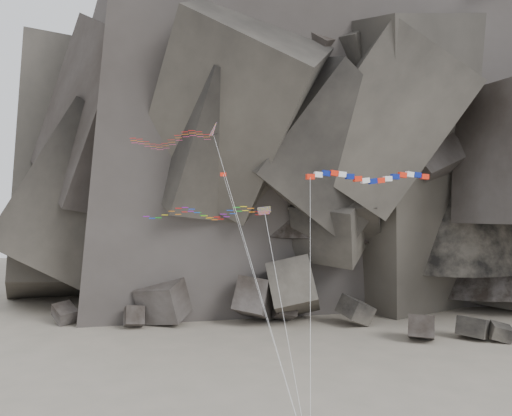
# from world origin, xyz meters

# --- Properties ---
(headland) EXTENTS (110.00, 70.00, 84.00)m
(headland) POSITION_xyz_m (0.00, 70.00, 42.00)
(headland) COLOR #4D483F
(headland) RESTS_ON ground
(boulder_field) EXTENTS (70.57, 17.38, 11.61)m
(boulder_field) POSITION_xyz_m (-5.20, 37.18, 2.95)
(boulder_field) COLOR #47423F
(boulder_field) RESTS_ON ground
(delta_kite) EXTENTS (18.69, 13.93, 25.89)m
(delta_kite) POSITION_xyz_m (-9.86, 4.21, 25.68)
(delta_kite) COLOR red
(delta_kite) RESTS_ON ground
(banner_kite) EXTENTS (11.72, 15.88, 21.00)m
(banner_kite) POSITION_xyz_m (9.61, 4.35, 21.81)
(banner_kite) COLOR red
(banner_kite) RESTS_ON ground
(parafoil_kite) EXTENTS (15.79, 10.01, 17.65)m
(parafoil_kite) POSITION_xyz_m (-5.65, 0.46, 18.52)
(parafoil_kite) COLOR #C7CB0B
(parafoil_kite) RESTS_ON ground
(pennant_kite) EXTENTS (9.00, 13.47, 20.93)m
(pennant_kite) POSITION_xyz_m (-2.26, 1.17, 17.47)
(pennant_kite) COLOR red
(pennant_kite) RESTS_ON ground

